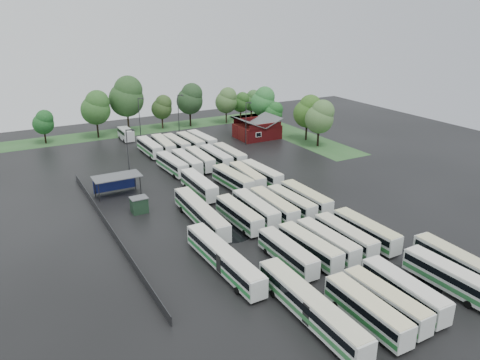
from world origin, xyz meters
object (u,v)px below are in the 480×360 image
artic_bus_west_a (310,307)px  artic_bus_east (474,271)px  brick_building (257,131)px  minibus (126,134)px

artic_bus_west_a → artic_bus_east: bearing=-9.0°
brick_building → artic_bus_west_a: bearing=-116.7°
artic_bus_west_a → artic_bus_east: 21.60m
artic_bus_east → artic_bus_west_a: bearing=171.7°
artic_bus_west_a → brick_building: bearing=64.2°
artic_bus_east → brick_building: bearing=82.0°
artic_bus_west_a → minibus: bearing=88.3°
brick_building → minibus: (-29.56, 14.06, -0.28)m
brick_building → minibus: bearing=154.6°
brick_building → artic_bus_east: size_ratio=0.61×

